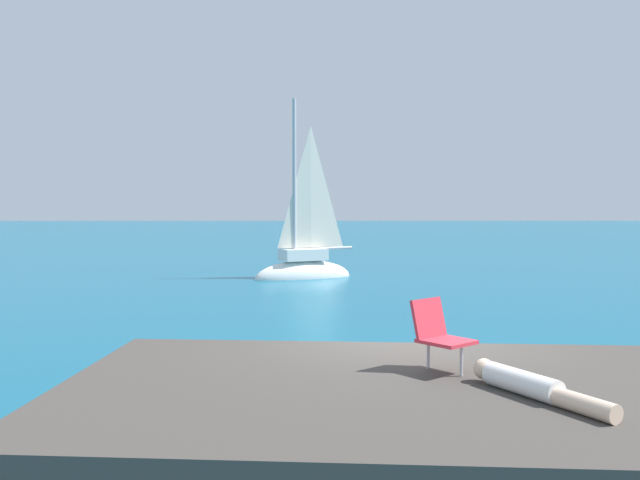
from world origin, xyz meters
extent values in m
plane|color=#0F5675|center=(0.00, 0.00, 0.00)|extent=(160.00, 160.00, 0.00)
cube|color=#423D38|center=(-0.27, -2.52, 0.43)|extent=(7.60, 4.97, 0.86)
cube|color=#3E4039|center=(-2.39, 0.16, 0.00)|extent=(0.89, 0.98, 0.51)
cube|color=#483536|center=(1.20, -0.06, 0.00)|extent=(1.78, 1.82, 1.07)
ellipsoid|color=white|center=(-1.70, 15.31, 0.00)|extent=(3.78, 2.63, 1.24)
cube|color=white|center=(-1.70, 15.31, 0.82)|extent=(1.79, 1.44, 0.40)
cylinder|color=#B7B7BC|center=(-2.01, 15.17, 3.43)|extent=(0.13, 0.13, 5.62)
cylinder|color=#B2B2B7|center=(-0.99, 15.64, 1.01)|extent=(2.09, 1.04, 0.11)
pyramid|color=silver|center=(-1.44, 15.43, 3.20)|extent=(1.66, 0.81, 4.27)
cylinder|color=white|center=(0.78, -2.87, 0.98)|extent=(0.64, 0.91, 0.24)
cylinder|color=beige|center=(1.14, -3.53, 0.95)|extent=(0.49, 0.70, 0.18)
sphere|color=beige|center=(0.51, -2.39, 1.00)|extent=(0.22, 0.22, 0.22)
cube|color=#E03342|center=(0.19, -1.98, 1.21)|extent=(0.70, 0.71, 0.04)
cube|color=#E03342|center=(0.02, -1.78, 1.43)|extent=(0.46, 0.43, 0.45)
cylinder|color=silver|center=(0.33, -2.14, 1.03)|extent=(0.04, 0.04, 0.35)
cylinder|color=silver|center=(0.02, -1.78, 1.03)|extent=(0.04, 0.04, 0.35)
camera|label=1|loc=(-1.25, -9.80, 2.78)|focal=40.23mm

